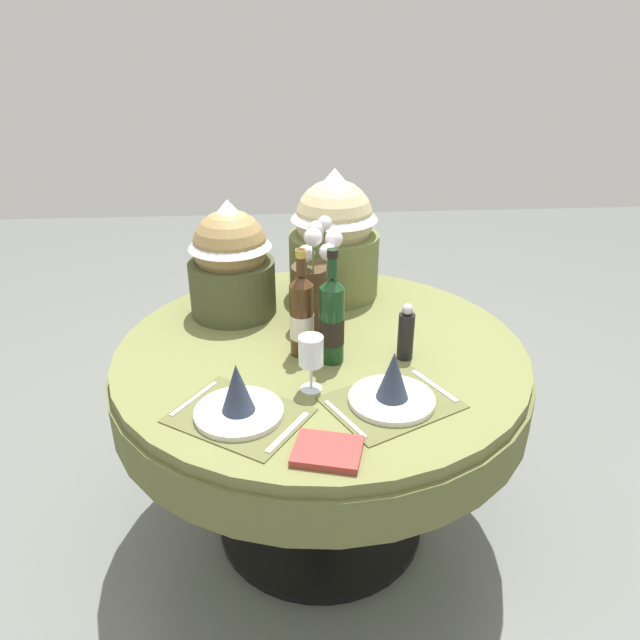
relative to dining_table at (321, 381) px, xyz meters
name	(u,v)px	position (x,y,z in m)	size (l,w,h in m)	color
ground	(321,521)	(0.00, 0.00, -0.62)	(8.00, 8.00, 0.00)	slate
dining_table	(321,381)	(0.00, 0.00, 0.00)	(1.35, 1.35, 0.76)	olive
place_setting_left	(238,401)	(-0.24, -0.37, 0.18)	(0.43, 0.40, 0.16)	brown
place_setting_right	(392,389)	(0.17, -0.33, 0.18)	(0.42, 0.39, 0.16)	brown
flower_vase	(313,286)	(-0.01, 0.15, 0.28)	(0.17, 0.22, 0.37)	#47331E
wine_bottle_left	(302,315)	(-0.06, -0.04, 0.27)	(0.08, 0.08, 0.35)	#422814
wine_bottle_centre	(332,320)	(0.03, -0.09, 0.27)	(0.08, 0.08, 0.37)	#143819
wine_glass_left	(311,353)	(-0.04, -0.25, 0.25)	(0.07, 0.07, 0.17)	silver
pepper_mill	(406,334)	(0.26, -0.09, 0.22)	(0.05, 0.05, 0.19)	black
book_on_table	(328,451)	(-0.02, -0.54, 0.14)	(0.17, 0.13, 0.02)	#99332D
gift_tub_back_left	(231,255)	(-0.29, 0.28, 0.35)	(0.30, 0.30, 0.41)	#474C2D
gift_tub_back_centre	(334,230)	(0.08, 0.42, 0.38)	(0.34, 0.34, 0.48)	olive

